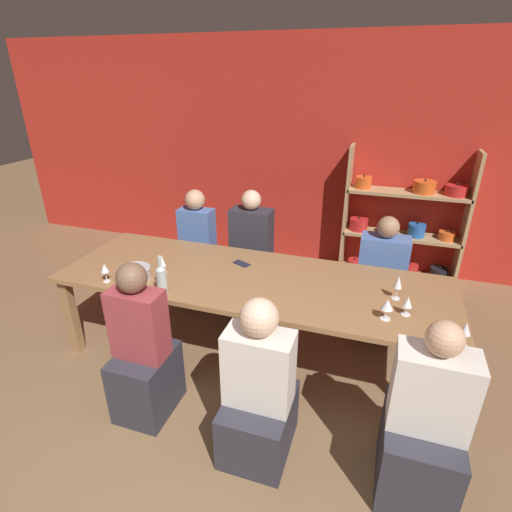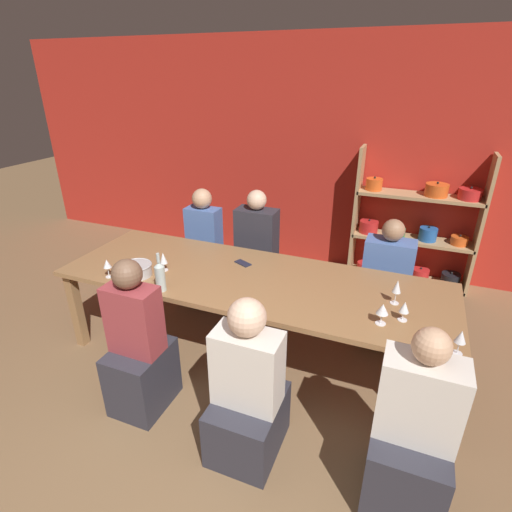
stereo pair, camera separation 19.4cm
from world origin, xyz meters
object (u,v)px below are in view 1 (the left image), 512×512
(wine_glass_red_c, at_px, (466,330))
(wine_glass_white_a, at_px, (398,283))
(wine_glass_red_b, at_px, (387,305))
(cell_phone, at_px, (242,264))
(wine_bottle_green, at_px, (162,279))
(shelf_unit, at_px, (403,229))
(person_near_b, at_px, (259,398))
(person_near_a, at_px, (144,360))
(dining_table, at_px, (252,285))
(person_far_c, at_px, (199,256))
(wine_glass_empty_a, at_px, (408,302))
(mixing_bowl, at_px, (135,273))
(person_near_c, at_px, (422,433))
(person_far_a, at_px, (379,288))
(person_far_b, at_px, (252,263))
(wine_glass_red_d, at_px, (162,261))
(wine_glass_red_a, at_px, (105,269))

(wine_glass_red_c, bearing_deg, wine_glass_white_a, 130.81)
(wine_glass_red_b, relative_size, cell_phone, 0.91)
(wine_bottle_green, xyz_separation_m, cell_phone, (0.39, 0.66, -0.12))
(cell_phone, bearing_deg, shelf_unit, 52.01)
(wine_bottle_green, distance_m, person_near_b, 1.12)
(person_near_a, distance_m, person_near_b, 0.88)
(wine_bottle_green, height_order, cell_phone, wine_bottle_green)
(person_near_a, bearing_deg, dining_table, 57.90)
(person_far_c, bearing_deg, person_near_b, 125.65)
(dining_table, bearing_deg, wine_glass_empty_a, -8.73)
(mixing_bowl, bearing_deg, wine_glass_white_a, 9.56)
(person_near_b, bearing_deg, cell_phone, 114.96)
(mixing_bowl, bearing_deg, wine_glass_red_c, -2.78)
(person_near_c, bearing_deg, wine_glass_red_c, 66.67)
(person_far_a, relative_size, person_far_b, 0.90)
(person_near_b, bearing_deg, shelf_unit, 73.49)
(wine_bottle_green, distance_m, person_near_c, 1.97)
(mixing_bowl, xyz_separation_m, wine_glass_empty_a, (2.06, 0.13, 0.04))
(wine_glass_red_d, relative_size, person_near_b, 0.14)
(dining_table, height_order, wine_bottle_green, wine_bottle_green)
(shelf_unit, relative_size, person_near_c, 1.32)
(wine_glass_red_a, bearing_deg, person_far_b, 58.69)
(wine_glass_white_a, distance_m, person_near_c, 1.03)
(shelf_unit, distance_m, wine_glass_red_c, 2.42)
(wine_glass_red_c, relative_size, person_far_c, 0.14)
(wine_glass_white_a, bearing_deg, wine_glass_red_a, -168.42)
(wine_glass_red_d, xyz_separation_m, cell_phone, (0.56, 0.36, -0.10))
(wine_bottle_green, bearing_deg, cell_phone, 59.19)
(shelf_unit, distance_m, wine_glass_empty_a, 2.15)
(dining_table, bearing_deg, person_far_b, 109.27)
(mixing_bowl, height_order, wine_glass_red_c, wine_glass_red_c)
(wine_glass_red_c, distance_m, wine_glass_red_d, 2.25)
(dining_table, distance_m, cell_phone, 0.28)
(dining_table, xyz_separation_m, mixing_bowl, (-0.89, -0.31, 0.12))
(wine_glass_red_b, bearing_deg, person_far_c, 149.75)
(wine_glass_red_b, bearing_deg, wine_glass_empty_a, 36.85)
(shelf_unit, relative_size, mixing_bowl, 6.06)
(wine_glass_red_d, xyz_separation_m, person_far_b, (0.43, 1.01, -0.42))
(wine_glass_white_a, distance_m, wine_glass_red_c, 0.60)
(dining_table, relative_size, person_far_b, 2.55)
(wine_glass_white_a, bearing_deg, dining_table, -178.80)
(wine_glass_red_c, bearing_deg, cell_phone, 159.07)
(wine_glass_white_a, xyz_separation_m, person_far_c, (-2.03, 0.84, -0.45))
(dining_table, xyz_separation_m, person_near_b, (0.35, -0.90, -0.28))
(shelf_unit, relative_size, wine_glass_red_b, 10.24)
(person_far_a, height_order, person_near_c, person_near_c)
(dining_table, distance_m, wine_glass_red_a, 1.17)
(wine_glass_red_b, height_order, cell_phone, wine_glass_red_b)
(wine_glass_red_d, xyz_separation_m, person_near_b, (1.08, -0.75, -0.45))
(wine_glass_white_a, relative_size, person_far_a, 0.17)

